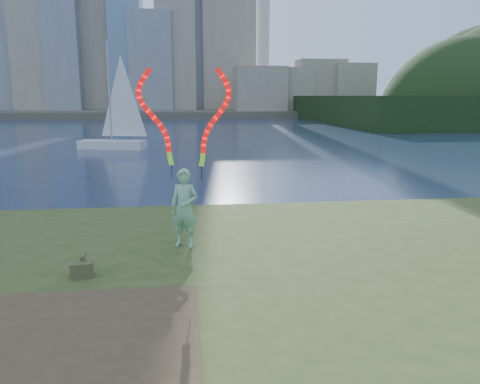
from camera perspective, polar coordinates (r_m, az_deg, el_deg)
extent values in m
plane|color=#1B2843|center=(10.08, -2.11, -11.67)|extent=(320.00, 320.00, 0.00)
cube|color=#374619|center=(7.78, -0.52, -17.91)|extent=(20.00, 18.00, 0.30)
cube|color=#374619|center=(7.92, -0.77, -15.27)|extent=(17.00, 15.00, 0.30)
cube|color=#374619|center=(7.99, -0.93, -13.03)|extent=(14.00, 12.00, 0.30)
cube|color=#47331E|center=(6.97, -18.91, -16.16)|extent=(3.20, 3.00, 0.02)
cube|color=#474334|center=(104.28, -6.51, 9.70)|extent=(320.00, 40.00, 1.20)
imported|color=#217C3C|center=(10.02, -6.80, -1.96)|extent=(0.72, 0.60, 1.69)
cylinder|color=black|center=(10.10, -8.33, 2.50)|extent=(0.02, 0.02, 0.30)
cylinder|color=black|center=(9.85, -4.72, 2.36)|extent=(0.02, 0.02, 0.30)
cube|color=#444926|center=(8.94, -18.74, -8.95)|extent=(0.41, 0.29, 0.27)
cylinder|color=#444926|center=(9.05, -18.59, -7.48)|extent=(0.12, 0.26, 0.09)
cube|color=silver|center=(37.26, -15.30, 5.55)|extent=(5.23, 2.80, 0.70)
cylinder|color=gray|center=(37.08, -15.63, 11.54)|extent=(0.14, 0.14, 7.59)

